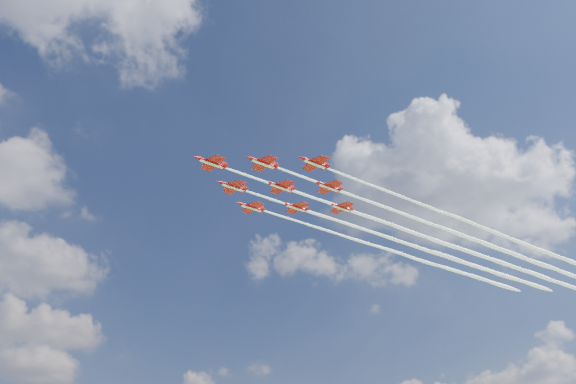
# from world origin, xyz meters

# --- Properties ---
(jet_lead) EXTENTS (148.63, 9.28, 2.34)m
(jet_lead) POSITION_xyz_m (45.67, 6.55, 83.71)
(jet_lead) COLOR #A60910
(jet_row2_port) EXTENTS (148.63, 9.28, 2.34)m
(jet_row2_port) POSITION_xyz_m (56.49, -0.58, 83.71)
(jet_row2_port) COLOR #A60910
(jet_row2_starb) EXTENTS (148.63, 9.28, 2.34)m
(jet_row2_starb) POSITION_xyz_m (56.03, 14.34, 83.71)
(jet_row2_starb) COLOR #A60910
(jet_row3_port) EXTENTS (148.63, 9.28, 2.34)m
(jet_row3_port) POSITION_xyz_m (67.32, -7.71, 83.71)
(jet_row3_port) COLOR #A60910
(jet_row3_centre) EXTENTS (148.63, 9.28, 2.34)m
(jet_row3_centre) POSITION_xyz_m (66.85, 7.21, 83.71)
(jet_row3_centre) COLOR #A60910
(jet_row3_starb) EXTENTS (148.63, 9.28, 2.34)m
(jet_row3_starb) POSITION_xyz_m (66.38, 22.12, 83.71)
(jet_row3_starb) COLOR #A60910
(jet_row4_port) EXTENTS (148.63, 9.28, 2.34)m
(jet_row4_port) POSITION_xyz_m (77.67, 0.08, 83.71)
(jet_row4_port) COLOR #A60910
(jet_row4_starb) EXTENTS (148.63, 9.28, 2.34)m
(jet_row4_starb) POSITION_xyz_m (77.20, 15.00, 83.71)
(jet_row4_starb) COLOR #A60910
(jet_tail) EXTENTS (148.63, 9.28, 2.34)m
(jet_tail) POSITION_xyz_m (88.03, 7.87, 83.71)
(jet_tail) COLOR #A60910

